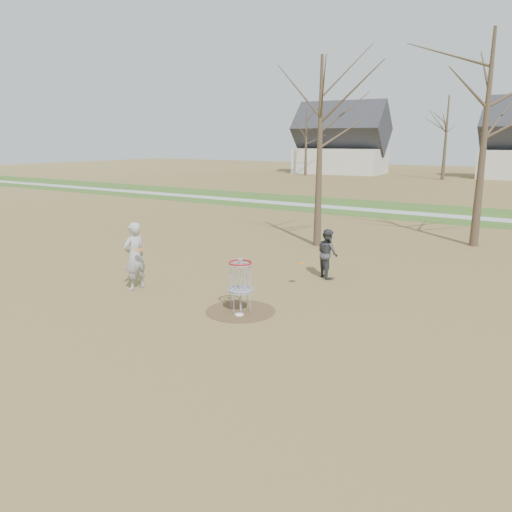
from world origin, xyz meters
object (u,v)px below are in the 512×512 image
(player_standing, at_px, (135,256))
(player_throwing, at_px, (328,253))
(disc_grounded, at_px, (239,315))
(disc_golf_basket, at_px, (240,277))

(player_standing, distance_m, player_throwing, 5.95)
(player_throwing, distance_m, disc_grounded, 4.54)
(disc_grounded, distance_m, disc_golf_basket, 0.95)
(player_standing, relative_size, disc_grounded, 9.03)
(player_throwing, xyz_separation_m, disc_golf_basket, (-0.47, -4.19, 0.13))
(player_standing, relative_size, disc_golf_basket, 1.47)
(disc_grounded, bearing_deg, player_throwing, 85.99)
(player_throwing, bearing_deg, disc_golf_basket, 121.66)
(player_standing, distance_m, disc_grounded, 3.99)
(disc_golf_basket, bearing_deg, player_standing, -179.18)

